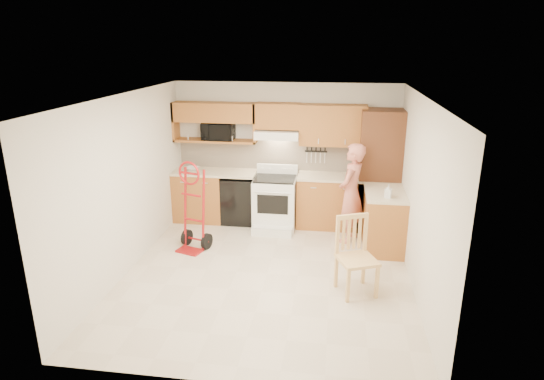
% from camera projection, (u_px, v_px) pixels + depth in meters
% --- Properties ---
extents(floor, '(4.00, 4.50, 0.02)m').
position_uv_depth(floor, '(267.00, 274.00, 6.58)').
color(floor, '#C4B49D').
rests_on(floor, ground).
extents(ceiling, '(4.00, 4.50, 0.02)m').
position_uv_depth(ceiling, '(266.00, 96.00, 5.80)').
color(ceiling, white).
rests_on(ceiling, ground).
extents(wall_back, '(4.00, 0.02, 2.50)m').
position_uv_depth(wall_back, '(286.00, 153.00, 8.32)').
color(wall_back, beige).
rests_on(wall_back, ground).
extents(wall_front, '(4.00, 0.02, 2.50)m').
position_uv_depth(wall_front, '(228.00, 269.00, 4.06)').
color(wall_front, beige).
rests_on(wall_front, ground).
extents(wall_left, '(0.02, 4.50, 2.50)m').
position_uv_depth(wall_left, '(126.00, 185.00, 6.46)').
color(wall_left, beige).
rests_on(wall_left, ground).
extents(wall_right, '(0.02, 4.50, 2.50)m').
position_uv_depth(wall_right, '(421.00, 197.00, 5.92)').
color(wall_right, beige).
rests_on(wall_right, ground).
extents(backsplash, '(3.92, 0.03, 0.55)m').
position_uv_depth(backsplash, '(285.00, 156.00, 8.31)').
color(backsplash, beige).
rests_on(backsplash, wall_back).
extents(lower_cab_left, '(0.90, 0.60, 0.90)m').
position_uv_depth(lower_cab_left, '(200.00, 196.00, 8.48)').
color(lower_cab_left, '#A95425').
rests_on(lower_cab_left, ground).
extents(dishwasher, '(0.60, 0.60, 0.85)m').
position_uv_depth(dishwasher, '(240.00, 199.00, 8.39)').
color(dishwasher, black).
rests_on(dishwasher, ground).
extents(lower_cab_right, '(1.14, 0.60, 0.90)m').
position_uv_depth(lower_cab_right, '(330.00, 202.00, 8.16)').
color(lower_cab_right, '#A95425').
rests_on(lower_cab_right, ground).
extents(countertop_left, '(1.50, 0.63, 0.04)m').
position_uv_depth(countertop_left, '(215.00, 172.00, 8.29)').
color(countertop_left, beige).
rests_on(countertop_left, lower_cab_left).
extents(countertop_right, '(1.14, 0.63, 0.04)m').
position_uv_depth(countertop_right, '(331.00, 177.00, 8.01)').
color(countertop_right, beige).
rests_on(countertop_right, lower_cab_right).
extents(cab_return_right, '(0.60, 1.00, 0.90)m').
position_uv_depth(cab_return_right, '(384.00, 221.00, 7.29)').
color(cab_return_right, '#A95425').
rests_on(cab_return_right, ground).
extents(countertop_return, '(0.63, 1.00, 0.04)m').
position_uv_depth(countertop_return, '(386.00, 193.00, 7.15)').
color(countertop_return, beige).
rests_on(countertop_return, cab_return_right).
extents(pantry_tall, '(0.70, 0.60, 2.10)m').
position_uv_depth(pantry_tall, '(379.00, 171.00, 7.87)').
color(pantry_tall, '#4C2B18').
rests_on(pantry_tall, ground).
extents(upper_cab_left, '(1.50, 0.33, 0.34)m').
position_uv_depth(upper_cab_left, '(215.00, 112.00, 8.09)').
color(upper_cab_left, '#A95425').
rests_on(upper_cab_left, wall_back).
extents(upper_shelf_mw, '(1.50, 0.33, 0.04)m').
position_uv_depth(upper_shelf_mw, '(216.00, 141.00, 8.25)').
color(upper_shelf_mw, '#A95425').
rests_on(upper_shelf_mw, wall_back).
extents(upper_cab_center, '(0.76, 0.33, 0.44)m').
position_uv_depth(upper_cab_center, '(278.00, 116.00, 7.96)').
color(upper_cab_center, '#A95425').
rests_on(upper_cab_center, wall_back).
extents(upper_cab_right, '(1.14, 0.33, 0.70)m').
position_uv_depth(upper_cab_right, '(333.00, 125.00, 7.87)').
color(upper_cab_right, '#A95425').
rests_on(upper_cab_right, wall_back).
extents(range_hood, '(0.76, 0.46, 0.14)m').
position_uv_depth(range_hood, '(277.00, 134.00, 7.99)').
color(range_hood, white).
rests_on(range_hood, wall_back).
extents(knife_strip, '(0.40, 0.05, 0.29)m').
position_uv_depth(knife_strip, '(316.00, 155.00, 8.19)').
color(knife_strip, black).
rests_on(knife_strip, backsplash).
extents(microwave, '(0.56, 0.39, 0.31)m').
position_uv_depth(microwave, '(218.00, 131.00, 8.19)').
color(microwave, black).
rests_on(microwave, upper_shelf_mw).
extents(range, '(0.73, 0.97, 1.08)m').
position_uv_depth(range, '(275.00, 199.00, 8.02)').
color(range, white).
rests_on(range, ground).
extents(person, '(0.59, 0.70, 1.65)m').
position_uv_depth(person, '(351.00, 193.00, 7.43)').
color(person, '#C96F5E').
rests_on(person, ground).
extents(hand_truck, '(0.63, 0.60, 1.31)m').
position_uv_depth(hand_truck, '(191.00, 211.00, 7.15)').
color(hand_truck, '#A21416').
rests_on(hand_truck, ground).
extents(dining_chair, '(0.62, 0.64, 1.03)m').
position_uv_depth(dining_chair, '(357.00, 257.00, 5.93)').
color(dining_chair, '#E4B46F').
rests_on(dining_chair, ground).
extents(soap_bottle, '(0.12, 0.12, 0.21)m').
position_uv_depth(soap_bottle, '(388.00, 191.00, 6.84)').
color(soap_bottle, white).
rests_on(soap_bottle, countertop_return).
extents(bowl, '(0.25, 0.25, 0.06)m').
position_uv_depth(bowl, '(192.00, 169.00, 8.33)').
color(bowl, white).
rests_on(bowl, countertop_left).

